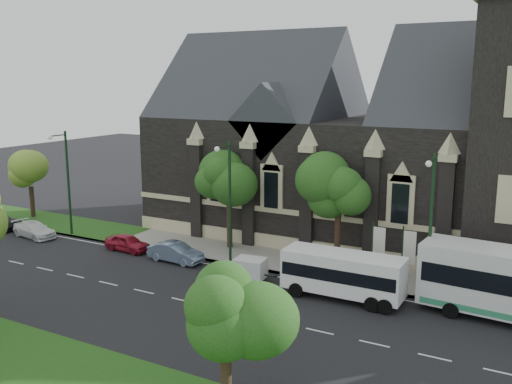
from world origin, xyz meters
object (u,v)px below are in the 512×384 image
Objects in this scene: tree_walk_left at (233,178)px; car_far_white at (34,230)px; street_lamp_near at (430,219)px; shuttle_bus at (343,273)px; street_lamp_far at (66,177)px; street_lamp_mid at (228,196)px; banner_flag_center at (407,251)px; tree_walk_far at (33,171)px; banner_flag_right at (439,255)px; tree_park_east at (232,314)px; tree_walk_right at (343,187)px; sedan at (176,252)px; car_far_red at (128,243)px; banner_flag_left at (376,246)px; box_trailer at (250,268)px.

tree_walk_left is 1.70× the size of car_far_white.
shuttle_bus is (-4.55, -2.09, -3.46)m from street_lamp_near.
street_lamp_far is at bearing 174.87° from shuttle_bus.
car_far_white is (-2.38, -1.70, -4.46)m from street_lamp_far.
banner_flag_center is (12.29, 1.91, -2.73)m from street_lamp_mid.
tree_walk_far is 8.42m from street_lamp_far.
tree_walk_left is 0.85× the size of street_lamp_far.
shuttle_bus is 27.85m from car_far_white.
banner_flag_right is at bearing 0.00° from banner_flag_center.
tree_park_east is 20.29m from tree_walk_right.
tree_walk_left is at bearing 173.96° from banner_flag_right.
street_lamp_near reaches higher than car_far_white.
sedan is at bearing -168.85° from banner_flag_center.
banner_flag_center reaches higher than car_far_white.
tree_park_east is 23.36m from tree_walk_left.
tree_walk_far reaches higher than car_far_red.
car_far_white is (-32.38, -1.70, -4.46)m from street_lamp_near.
street_lamp_near and street_lamp_mid have the same top height.
banner_flag_left is at bearing 4.15° from street_lamp_far.
banner_flag_center is at bearing 131.93° from street_lamp_near.
tree_walk_far reaches higher than box_trailer.
tree_walk_left is 0.85× the size of street_lamp_mid.
street_lamp_far is at bearing 147.90° from tree_park_east.
tree_walk_right is 31.06m from tree_walk_far.
tree_walk_right is 26.64m from car_far_white.
tree_walk_far is 27.59m from box_trailer.
tree_walk_right is at bearing -70.27° from car_far_white.
sedan is at bearing -156.11° from tree_walk_right.
street_lamp_near is 30.00m from street_lamp_far.
banner_flag_left is at bearing -1.97° from tree_walk_far.
street_lamp_far is (7.82, -3.08, 0.49)m from tree_walk_far.
tree_walk_right is 6.36m from banner_flag_center.
street_lamp_near and street_lamp_far have the same top height.
tree_walk_right is 8.70m from box_trailer.
shuttle_bus is at bearing -5.69° from box_trailer.
tree_park_east is 0.70× the size of street_lamp_mid.
sedan is (-14.11, -3.17, -1.67)m from banner_flag_left.
tree_park_east is 1.00× the size of tree_walk_far.
tree_walk_right reaches higher than banner_flag_left.
tree_walk_left is at bearing 152.71° from shuttle_bus.
street_lamp_near reaches higher than banner_flag_center.
street_lamp_near is 11.98m from box_trailer.
street_lamp_near is 32.73m from car_far_white.
street_lamp_near is 2.08× the size of sedan.
tree_walk_right is (-2.96, 20.04, 1.20)m from tree_park_east.
street_lamp_mid is at bearing -153.35° from tree_walk_right.
tree_walk_far is 16.09m from car_far_red.
tree_park_east is at bearing -69.80° from box_trailer.
street_lamp_mid is 12.73m from banner_flag_center.
street_lamp_far is 3.02× the size of box_trailer.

